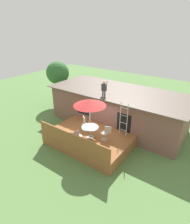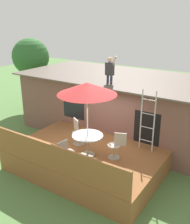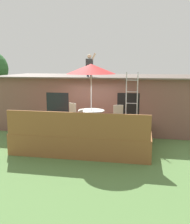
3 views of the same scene
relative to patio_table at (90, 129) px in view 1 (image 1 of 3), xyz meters
The scene contains 12 objects.
ground_plane 1.44m from the patio_table, 133.26° to the left, with size 40.00×40.00×0.00m, color #567F42.
house 3.88m from the patio_table, 93.83° to the left, with size 10.50×4.50×2.74m.
deck 1.06m from the patio_table, 133.26° to the left, with size 5.22×3.43×0.80m, color brown.
deck_railing 1.42m from the patio_table, 100.60° to the right, with size 5.12×0.08×0.90m, color brown.
patio_table is the anchor object (origin of this frame).
patio_umbrella 1.76m from the patio_table, ahead, with size 1.90×1.90×2.54m.
step_ladder 2.15m from the patio_table, 44.19° to the left, with size 0.52×0.04×2.20m.
person_figure 3.13m from the patio_table, 103.33° to the left, with size 0.47×0.20×1.11m.
patio_chair_left 0.97m from the patio_table, 147.86° to the left, with size 0.57×0.45×0.92m.
patio_chair_right 0.98m from the patio_table, 21.50° to the left, with size 0.60×0.44×0.92m.
patio_chair_near 0.98m from the patio_table, 99.19° to the right, with size 0.44×0.62×0.92m.
backyard_tree 8.39m from the patio_table, 148.47° to the left, with size 2.13×2.13×4.13m.
Camera 1 is at (6.17, -8.07, 7.15)m, focal length 29.70 mm.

